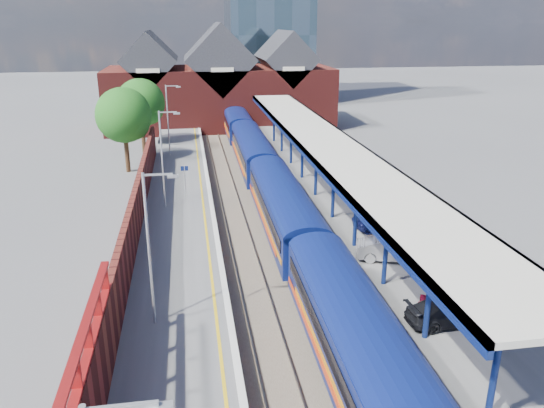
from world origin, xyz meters
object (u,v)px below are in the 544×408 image
at_px(parked_car_silver, 392,249).
at_px(parked_car_blue, 382,221).
at_px(parked_car_red, 464,305).
at_px(parked_car_dark, 449,312).
at_px(platform_sign, 185,176).
at_px(lamp_post_c, 164,153).
at_px(train, 266,173).
at_px(lamp_post_d, 169,116).
at_px(lamp_post_b, 152,241).

xyz_separation_m(parked_car_silver, parked_car_blue, (1.21, 4.77, -0.13)).
height_order(parked_car_red, parked_car_dark, parked_car_red).
bearing_deg(platform_sign, lamp_post_c, -124.26).
height_order(train, lamp_post_c, lamp_post_c).
height_order(lamp_post_d, parked_car_blue, lamp_post_d).
height_order(train, parked_car_dark, train).
height_order(train, lamp_post_d, lamp_post_d).
xyz_separation_m(parked_car_red, parked_car_silver, (-0.92, 6.49, -0.01)).
relative_size(train, parked_car_dark, 16.82).
distance_m(train, parked_car_dark, 22.53).
bearing_deg(lamp_post_d, parked_car_silver, -64.90).
bearing_deg(lamp_post_d, lamp_post_c, -90.00).
bearing_deg(lamp_post_d, parked_car_blue, -58.17).
distance_m(parked_car_silver, parked_car_dark, 6.77).
bearing_deg(lamp_post_d, parked_car_dark, -69.35).
relative_size(lamp_post_d, parked_car_dark, 1.79).
distance_m(lamp_post_c, parked_car_blue, 15.87).
distance_m(platform_sign, parked_car_dark, 23.20).
distance_m(train, lamp_post_b, 21.53).
relative_size(platform_sign, parked_car_blue, 0.65).
height_order(lamp_post_c, parked_car_dark, lamp_post_c).
bearing_deg(train, lamp_post_d, 122.86).
relative_size(train, lamp_post_c, 9.42).
bearing_deg(parked_car_dark, lamp_post_b, 77.28).
relative_size(lamp_post_c, platform_sign, 2.80).
bearing_deg(parked_car_silver, lamp_post_c, 65.12).
bearing_deg(parked_car_blue, parked_car_red, 173.14).
xyz_separation_m(train, parked_car_red, (5.87, -21.69, -0.45)).
distance_m(lamp_post_b, parked_car_blue, 17.24).
bearing_deg(lamp_post_b, platform_sign, 85.67).
distance_m(parked_car_red, parked_car_dark, 0.91).
bearing_deg(lamp_post_d, parked_car_red, -67.92).
bearing_deg(parked_car_dark, lamp_post_c, 32.01).
distance_m(parked_car_dark, parked_car_blue, 11.59).
distance_m(lamp_post_b, parked_car_silver, 14.03).
height_order(lamp_post_d, parked_car_silver, lamp_post_d).
bearing_deg(parked_car_red, lamp_post_d, 32.16).
bearing_deg(parked_car_blue, platform_sign, 50.45).
distance_m(train, lamp_post_d, 14.76).
height_order(lamp_post_c, platform_sign, lamp_post_c).
bearing_deg(parked_car_red, parked_car_silver, 18.13).
height_order(train, platform_sign, platform_sign).
distance_m(lamp_post_d, parked_car_blue, 26.81).
bearing_deg(lamp_post_b, lamp_post_d, 90.00).
height_order(lamp_post_d, parked_car_dark, lamp_post_d).
distance_m(train, parked_car_blue, 12.13).
height_order(lamp_post_c, parked_car_red, lamp_post_c).
distance_m(lamp_post_b, lamp_post_d, 32.00).
xyz_separation_m(train, lamp_post_d, (-7.86, 12.16, 2.87)).
bearing_deg(parked_car_blue, lamp_post_c, 59.44).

